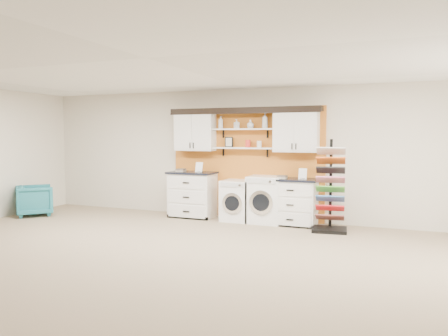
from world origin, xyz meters
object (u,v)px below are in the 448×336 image
at_px(dryer, 266,199).
at_px(armchair, 35,200).
at_px(base_cabinet_left, 193,194).
at_px(washer, 238,200).
at_px(base_cabinet_right, 294,202).
at_px(sample_rack, 330,202).

height_order(dryer, armchair, dryer).
bearing_deg(base_cabinet_left, dryer, -0.11).
xyz_separation_m(washer, armchair, (-4.44, -1.17, -0.09)).
bearing_deg(base_cabinet_right, base_cabinet_left, -180.00).
xyz_separation_m(sample_rack, armchair, (-6.40, -0.85, -0.20)).
relative_size(base_cabinet_right, armchair, 1.27).
bearing_deg(armchair, sample_rack, -130.38).
bearing_deg(washer, sample_rack, -9.27).
xyz_separation_m(dryer, armchair, (-5.05, -1.17, -0.14)).
bearing_deg(base_cabinet_left, sample_rack, -6.10).
xyz_separation_m(base_cabinet_right, armchair, (-5.63, -1.17, -0.13)).
bearing_deg(washer, dryer, -0.00).
height_order(base_cabinet_left, dryer, base_cabinet_left).
bearing_deg(sample_rack, dryer, 160.01).
xyz_separation_m(washer, sample_rack, (1.96, -0.32, 0.12)).
height_order(base_cabinet_left, base_cabinet_right, base_cabinet_left).
distance_m(base_cabinet_left, sample_rack, 3.04).
relative_size(washer, dryer, 0.89).
bearing_deg(washer, base_cabinet_right, 0.16).
height_order(dryer, sample_rack, sample_rack).
height_order(sample_rack, armchair, sample_rack).
relative_size(base_cabinet_right, dryer, 0.99).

